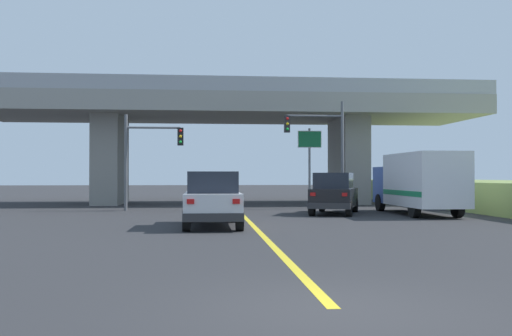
# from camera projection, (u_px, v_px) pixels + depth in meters

# --- Properties ---
(ground) EXTENTS (160.00, 160.00, 0.00)m
(ground) POSITION_uv_depth(u_px,v_px,m) (231.00, 203.00, 38.73)
(ground) COLOR #2B2B2D
(overpass_bridge) EXTENTS (33.13, 8.81, 7.95)m
(overpass_bridge) POSITION_uv_depth(u_px,v_px,m) (232.00, 120.00, 38.81)
(overpass_bridge) COLOR gray
(overpass_bridge) RESTS_ON ground
(lane_divider_stripe) EXTENTS (0.20, 27.83, 0.01)m
(lane_divider_stripe) POSITION_uv_depth(u_px,v_px,m) (252.00, 225.00, 21.80)
(lane_divider_stripe) COLOR yellow
(lane_divider_stripe) RESTS_ON ground
(suv_lead) EXTENTS (2.05, 4.85, 2.02)m
(suv_lead) POSITION_uv_depth(u_px,v_px,m) (212.00, 199.00, 20.89)
(suv_lead) COLOR silver
(suv_lead) RESTS_ON ground
(suv_crossing) EXTENTS (3.37, 4.98, 2.02)m
(suv_crossing) POSITION_uv_depth(u_px,v_px,m) (334.00, 193.00, 27.93)
(suv_crossing) COLOR black
(suv_crossing) RESTS_ON ground
(box_truck) EXTENTS (2.33, 7.28, 2.94)m
(box_truck) POSITION_uv_depth(u_px,v_px,m) (419.00, 182.00, 27.50)
(box_truck) COLOR navy
(box_truck) RESTS_ON ground
(traffic_signal_nearside) EXTENTS (3.46, 0.36, 6.15)m
(traffic_signal_nearside) POSITION_uv_depth(u_px,v_px,m) (324.00, 141.00, 32.54)
(traffic_signal_nearside) COLOR #56595E
(traffic_signal_nearside) RESTS_ON ground
(traffic_signal_farside) EXTENTS (3.17, 0.36, 5.19)m
(traffic_signal_farside) POSITION_uv_depth(u_px,v_px,m) (146.00, 150.00, 30.77)
(traffic_signal_farside) COLOR #56595E
(traffic_signal_farside) RESTS_ON ground
(highway_sign) EXTENTS (1.53, 0.17, 4.91)m
(highway_sign) POSITION_uv_depth(u_px,v_px,m) (310.00, 149.00, 36.25)
(highway_sign) COLOR slate
(highway_sign) RESTS_ON ground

